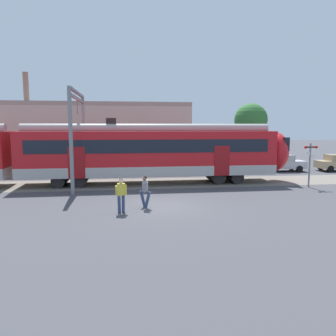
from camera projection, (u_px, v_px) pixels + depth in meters
name	position (u px, v px, depth m)	size (l,w,h in m)	color
ground_plane	(162.00, 206.00, 17.08)	(160.00, 160.00, 0.00)	#424247
commuter_train	(26.00, 154.00, 22.51)	(38.05, 3.07, 4.73)	#B7B2AD
pedestrian_yellow	(121.00, 192.00, 15.68)	(0.55, 0.63, 1.67)	navy
pedestrian_grey	(145.00, 189.00, 16.60)	(0.61, 0.61, 1.67)	navy
parked_car_silver	(282.00, 163.00, 30.43)	(4.07, 1.90, 1.54)	#B7BABF
catenary_gantry	(78.00, 124.00, 22.72)	(0.24, 6.64, 6.53)	gray
crossing_signal	(310.00, 158.00, 22.15)	(0.96, 0.21, 3.00)	gray
background_building	(90.00, 136.00, 32.08)	(19.28, 5.00, 9.20)	#B2A899
street_tree_right	(251.00, 120.00, 36.24)	(3.63, 3.63, 6.70)	brown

